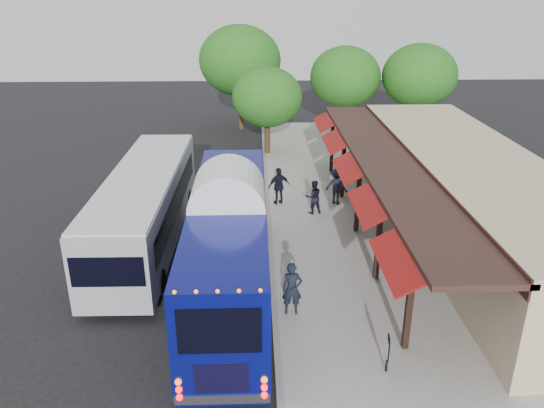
% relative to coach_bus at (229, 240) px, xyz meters
% --- Properties ---
extents(ground, '(90.00, 90.00, 0.00)m').
position_rel_coach_bus_xyz_m(ground, '(1.45, 0.38, -2.00)').
color(ground, black).
rests_on(ground, ground).
extents(sidewalk, '(10.00, 40.00, 0.15)m').
position_rel_coach_bus_xyz_m(sidewalk, '(6.45, 4.38, -1.93)').
color(sidewalk, '#9E9B93').
rests_on(sidewalk, ground).
extents(curb, '(0.20, 40.00, 0.16)m').
position_rel_coach_bus_xyz_m(curb, '(1.50, 4.38, -1.93)').
color(curb, gray).
rests_on(curb, ground).
extents(station_shelter, '(8.15, 20.00, 3.60)m').
position_rel_coach_bus_xyz_m(station_shelter, '(9.83, 4.38, -0.16)').
color(station_shelter, tan).
rests_on(station_shelter, ground).
extents(coach_bus, '(2.53, 11.72, 3.73)m').
position_rel_coach_bus_xyz_m(coach_bus, '(0.00, 0.00, 0.00)').
color(coach_bus, '#080D63').
rests_on(coach_bus, ground).
extents(city_bus, '(2.71, 11.77, 3.15)m').
position_rel_coach_bus_xyz_m(city_bus, '(-3.57, 3.92, -0.26)').
color(city_bus, '#94979C').
rests_on(city_bus, ground).
extents(ped_a, '(0.65, 0.43, 1.78)m').
position_rel_coach_bus_xyz_m(ped_a, '(2.05, -1.63, -0.97)').
color(ped_a, black).
rests_on(ped_a, sidewalk).
extents(ped_b, '(0.89, 0.76, 1.61)m').
position_rel_coach_bus_xyz_m(ped_b, '(3.59, 6.55, -1.05)').
color(ped_b, black).
rests_on(ped_b, sidewalk).
extents(ped_c, '(1.17, 0.80, 1.84)m').
position_rel_coach_bus_xyz_m(ped_c, '(2.05, 7.76, -0.93)').
color(ped_c, black).
rests_on(ped_c, sidewalk).
extents(ped_d, '(1.33, 1.15, 1.79)m').
position_rel_coach_bus_xyz_m(ped_d, '(4.85, 7.68, -0.96)').
color(ped_d, black).
rests_on(ped_d, sidewalk).
extents(sign_board, '(0.13, 0.50, 1.09)m').
position_rel_coach_bus_xyz_m(sign_board, '(4.46, -4.57, -1.11)').
color(sign_board, black).
rests_on(sign_board, sidewalk).
extents(tree_left, '(4.33, 4.33, 5.55)m').
position_rel_coach_bus_xyz_m(tree_left, '(1.68, 16.39, 1.69)').
color(tree_left, '#382314').
rests_on(tree_left, ground).
extents(tree_mid, '(4.91, 4.91, 6.29)m').
position_rel_coach_bus_xyz_m(tree_mid, '(7.23, 21.02, 2.19)').
color(tree_mid, '#382314').
rests_on(tree_mid, ground).
extents(tree_right, '(5.09, 5.09, 6.52)m').
position_rel_coach_bus_xyz_m(tree_right, '(12.22, 20.27, 2.34)').
color(tree_right, '#382314').
rests_on(tree_right, ground).
extents(tree_far, '(5.92, 5.92, 7.58)m').
position_rel_coach_bus_xyz_m(tree_far, '(-0.13, 23.11, 3.05)').
color(tree_far, '#382314').
rests_on(tree_far, ground).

